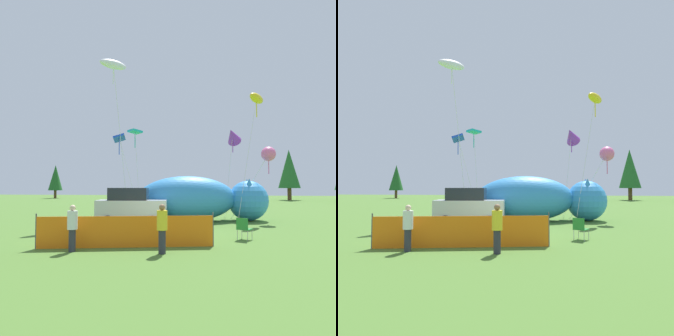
{
  "view_description": "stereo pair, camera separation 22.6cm",
  "coord_description": "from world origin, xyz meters",
  "views": [
    {
      "loc": [
        2.65,
        -15.88,
        2.31
      ],
      "look_at": [
        0.05,
        4.26,
        3.39
      ],
      "focal_mm": 35.0,
      "sensor_mm": 36.0,
      "label": 1
    },
    {
      "loc": [
        2.87,
        -15.85,
        2.31
      ],
      "look_at": [
        0.05,
        4.26,
        3.39
      ],
      "focal_mm": 35.0,
      "sensor_mm": 36.0,
      "label": 2
    }
  ],
  "objects": [
    {
      "name": "ground_plane",
      "position": [
        0.0,
        0.0,
        0.0
      ],
      "size": [
        120.0,
        120.0,
        0.0
      ],
      "primitive_type": "plane",
      "color": "#4C752D"
    },
    {
      "name": "parked_car",
      "position": [
        -1.9,
        2.75,
        1.06
      ],
      "size": [
        4.15,
        2.13,
        2.17
      ],
      "rotation": [
        0.0,
        0.0,
        0.1
      ],
      "color": "#B7BCC1",
      "rests_on": "ground"
    },
    {
      "name": "folding_chair",
      "position": [
        4.04,
        -1.62,
        0.54
      ],
      "size": [
        0.74,
        0.74,
        0.94
      ],
      "rotation": [
        0.0,
        0.0,
        1.06
      ],
      "color": "#267F33",
      "rests_on": "ground"
    },
    {
      "name": "inflatable_cat",
      "position": [
        2.04,
        5.46,
        1.34
      ],
      "size": [
        8.71,
        4.32,
        2.91
      ],
      "rotation": [
        0.0,
        0.0,
        0.22
      ],
      "color": "#338CD8",
      "rests_on": "ground"
    },
    {
      "name": "safety_fence",
      "position": [
        -0.46,
        -3.9,
        0.58
      ],
      "size": [
        6.46,
        1.4,
        1.28
      ],
      "rotation": [
        0.0,
        0.0,
        0.21
      ],
      "color": "orange",
      "rests_on": "ground"
    },
    {
      "name": "spectator_in_grey_shirt",
      "position": [
        -2.15,
        -4.86,
        0.89
      ],
      "size": [
        0.35,
        0.35,
        1.62
      ],
      "color": "#2D2D38",
      "rests_on": "ground"
    },
    {
      "name": "spectator_in_white_shirt",
      "position": [
        1.02,
        -4.81,
        0.91
      ],
      "size": [
        0.36,
        0.36,
        1.67
      ],
      "color": "#2D2D38",
      "rests_on": "ground"
    },
    {
      "name": "kite_purple_delta",
      "position": [
        4.38,
        9.41,
        6.11
      ],
      "size": [
        1.54,
        1.9,
        6.91
      ],
      "color": "silver",
      "rests_on": "ground"
    },
    {
      "name": "kite_white_ghost",
      "position": [
        -3.72,
        4.96,
        10.35
      ],
      "size": [
        1.73,
        3.92,
        10.85
      ],
      "color": "silver",
      "rests_on": "ground"
    },
    {
      "name": "kite_yellow_hero",
      "position": [
        5.81,
        6.71,
        8.2
      ],
      "size": [
        2.29,
        3.11,
        8.6
      ],
      "color": "silver",
      "rests_on": "ground"
    },
    {
      "name": "kite_pink_octopus",
      "position": [
        6.38,
        5.75,
        4.32
      ],
      "size": [
        2.81,
        1.84,
        4.81
      ],
      "color": "silver",
      "rests_on": "ground"
    },
    {
      "name": "kite_teal_diamond",
      "position": [
        -3.26,
        9.42,
        6.48
      ],
      "size": [
        1.32,
        1.73,
        6.75
      ],
      "color": "silver",
      "rests_on": "ground"
    },
    {
      "name": "kite_blue_box",
      "position": [
        -4.38,
        8.91,
        5.91
      ],
      "size": [
        2.25,
        1.08,
        6.37
      ],
      "color": "silver",
      "rests_on": "ground"
    },
    {
      "name": "horizon_tree_east",
      "position": [
        14.89,
        37.11,
        4.85
      ],
      "size": [
        3.31,
        3.31,
        7.9
      ],
      "color": "brown",
      "rests_on": "ground"
    },
    {
      "name": "horizon_tree_west",
      "position": [
        -24.88,
        39.71,
        3.65
      ],
      "size": [
        2.49,
        2.49,
        5.95
      ],
      "color": "brown",
      "rests_on": "ground"
    }
  ]
}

